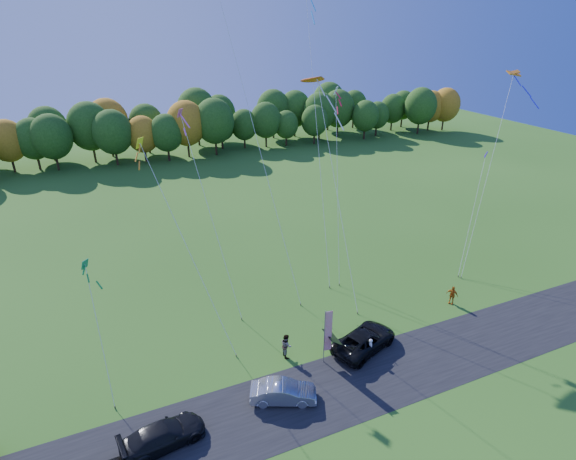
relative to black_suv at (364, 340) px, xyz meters
name	(u,v)px	position (x,y,z in m)	size (l,w,h in m)	color
ground	(321,348)	(-2.89, 1.24, -0.75)	(160.00, 160.00, 0.00)	#295616
asphalt_strip	(349,385)	(-2.89, -2.76, -0.74)	(90.00, 6.00, 0.01)	black
tree_line	(176,158)	(-2.89, 56.24, -0.75)	(116.00, 12.00, 10.00)	#1E4711
black_suv	(364,340)	(0.00, 0.00, 0.00)	(2.48, 5.38, 1.49)	black
silver_sedan	(283,392)	(-7.35, -2.24, -0.07)	(1.44, 4.14, 1.36)	#ACACB0
dark_truck_a	(163,435)	(-14.80, -2.52, -0.06)	(1.93, 4.75, 1.38)	black
person_tailgate_a	(370,348)	(-0.10, -0.97, 0.03)	(0.56, 0.37, 1.55)	silver
person_tailgate_b	(286,345)	(-5.51, 1.53, 0.16)	(0.88, 0.69, 1.81)	gray
person_east	(452,295)	(9.88, 1.97, 0.09)	(0.98, 0.41, 1.67)	#BA5A11
feather_flag	(327,331)	(-3.17, -0.12, 1.89)	(0.57, 0.12, 4.30)	#999999
kite_delta_blue	(249,108)	(-3.96, 12.54, 14.76)	(5.45, 12.48, 31.92)	#4C3F33
kite_parafoil_orange	(317,133)	(3.13, 14.40, 11.82)	(4.82, 12.99, 25.41)	#4C3F33
kite_delta_red	(335,182)	(2.36, 9.39, 8.79)	(2.70, 11.36, 18.81)	#4C3F33
kite_parafoil_rainbow	(488,174)	(17.63, 7.60, 8.04)	(9.72, 6.26, 17.94)	#4C3F33
kite_diamond_yellow	(189,250)	(-10.79, 6.59, 6.43)	(4.53, 8.17, 14.90)	#4C3F33
kite_diamond_green	(98,325)	(-17.26, 3.38, 4.18)	(1.05, 4.24, 8.99)	#4C3F33
kite_diamond_white	(338,188)	(3.61, 11.09, 7.53)	(2.58, 6.28, 16.89)	#4C3F33
kite_diamond_pink	(211,216)	(-8.10, 10.53, 7.01)	(2.53, 8.01, 15.91)	#4C3F33
kite_diamond_blue_low	(472,214)	(16.13, 7.15, 4.39)	(5.67, 4.66, 10.69)	#4C3F33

